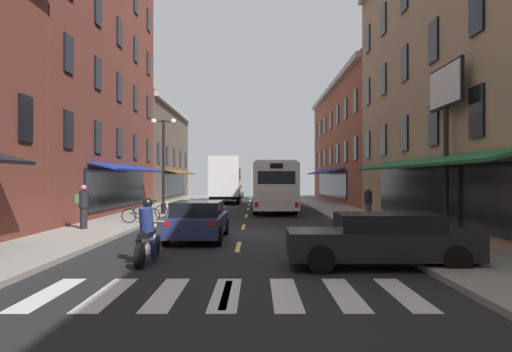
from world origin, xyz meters
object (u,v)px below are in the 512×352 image
billboard_sign (443,107)px  pedestrian_mid (366,203)px  transit_bus (272,185)px  box_truck (224,179)px  bicycle_mid (139,215)px  sedan_mid (231,191)px  sedan_near (196,220)px  bicycle_near (148,211)px  motorcycle_rider (145,236)px  street_lamp_twin (161,161)px  sedan_far (380,239)px  pedestrian_near (81,206)px

billboard_sign → pedestrian_mid: 7.39m
transit_bus → pedestrian_mid: (4.04, -9.79, -0.69)m
box_truck → bicycle_mid: box_truck is taller
transit_bus → sedan_mid: bearing=99.3°
sedan_near → transit_bus: bearing=78.5°
bicycle_near → pedestrian_mid: (10.46, -1.62, 0.48)m
sedan_mid → motorcycle_rider: bearing=-90.4°
motorcycle_rider → box_truck: bearing=89.8°
box_truck → motorcycle_rider: box_truck is taller
sedan_near → street_lamp_twin: size_ratio=0.87×
sedan_near → bicycle_mid: bearing=121.6°
sedan_far → motorcycle_rider: (-5.76, 0.49, 0.03)m
sedan_mid → pedestrian_near: pedestrian_near is taller
billboard_sign → sedan_near: 9.37m
motorcycle_rider → bicycle_mid: motorcycle_rider is taller
pedestrian_mid → pedestrian_near: bearing=173.5°
sedan_far → pedestrian_mid: bearing=79.2°
sedan_near → pedestrian_near: pedestrian_near is taller
sedan_mid → pedestrian_mid: pedestrian_mid is taller
sedan_near → bicycle_near: 8.21m
pedestrian_near → sedan_near: bearing=50.5°
pedestrian_near → pedestrian_mid: size_ratio=1.06×
transit_bus → pedestrian_mid: transit_bus is taller
bicycle_near → box_truck: bearing=81.8°
transit_bus → sedan_mid: transit_bus is taller
transit_bus → motorcycle_rider: (-3.90, -20.72, -0.96)m
billboard_sign → motorcycle_rider: 11.02m
box_truck → sedan_mid: bearing=89.4°
billboard_sign → pedestrian_near: billboard_sign is taller
box_truck → pedestrian_mid: box_truck is taller
box_truck → sedan_far: 31.92m
billboard_sign → box_truck: billboard_sign is taller
billboard_sign → sedan_mid: billboard_sign is taller
box_truck → sedan_near: (0.57, -25.88, -1.36)m
motorcycle_rider → pedestrian_near: pedestrian_near is taller
motorcycle_rider → pedestrian_mid: 13.51m
bicycle_mid → box_truck: bearing=82.9°
motorcycle_rider → billboard_sign: bearing=26.6°
billboard_sign → sedan_mid: 39.61m
box_truck → street_lamp_twin: bearing=-100.0°
sedan_near → bicycle_mid: sedan_near is taller
sedan_near → pedestrian_mid: (7.23, 5.92, 0.29)m
sedan_mid → street_lamp_twin: 27.28m
billboard_sign → street_lamp_twin: 16.39m
sedan_far → pedestrian_near: pedestrian_near is taller
sedan_mid → pedestrian_near: bearing=-97.0°
pedestrian_near → box_truck: bearing=156.6°
sedan_near → street_lamp_twin: bearing=106.3°
bicycle_mid → transit_bus: bearing=59.0°
pedestrian_near → pedestrian_mid: pedestrian_near is taller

